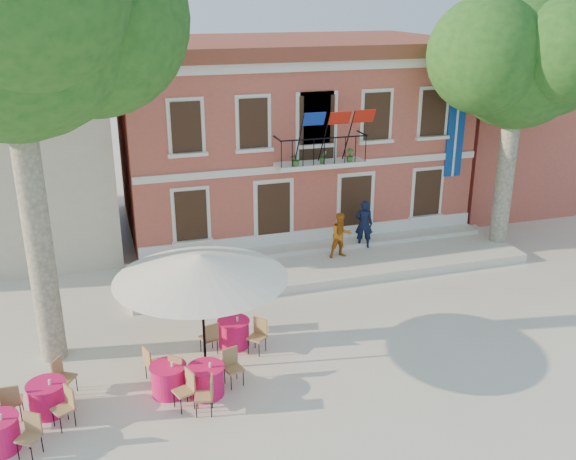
{
  "coord_description": "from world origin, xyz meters",
  "views": [
    {
      "loc": [
        -5.62,
        -15.21,
        9.14
      ],
      "look_at": [
        0.17,
        3.5,
        1.92
      ],
      "focal_mm": 40.0,
      "sensor_mm": 36.0,
      "label": 1
    }
  ],
  "objects_px": {
    "cafe_table_0": "(47,396)",
    "cafe_table_4": "(234,332)",
    "patio_umbrella": "(201,267)",
    "plane_tree_east": "(519,62)",
    "pedestrian_navy": "(364,224)",
    "plane_tree_west": "(5,9)",
    "pedestrian_orange": "(341,235)",
    "cafe_table_1": "(169,378)",
    "cafe_table_3": "(206,379)"
  },
  "relations": [
    {
      "from": "cafe_table_1",
      "to": "plane_tree_east",
      "type": "bearing_deg",
      "value": 24.12
    },
    {
      "from": "cafe_table_0",
      "to": "pedestrian_orange",
      "type": "bearing_deg",
      "value": 32.26
    },
    {
      "from": "cafe_table_0",
      "to": "cafe_table_1",
      "type": "bearing_deg",
      "value": -1.4
    },
    {
      "from": "cafe_table_4",
      "to": "pedestrian_orange",
      "type": "bearing_deg",
      "value": 42.09
    },
    {
      "from": "patio_umbrella",
      "to": "cafe_table_1",
      "type": "xyz_separation_m",
      "value": [
        -1.04,
        -0.81,
        -2.46
      ]
    },
    {
      "from": "plane_tree_west",
      "to": "cafe_table_1",
      "type": "xyz_separation_m",
      "value": [
        2.73,
        -2.63,
        -8.42
      ]
    },
    {
      "from": "cafe_table_1",
      "to": "cafe_table_3",
      "type": "height_order",
      "value": "same"
    },
    {
      "from": "plane_tree_west",
      "to": "plane_tree_east",
      "type": "relative_size",
      "value": 1.27
    },
    {
      "from": "cafe_table_0",
      "to": "cafe_table_1",
      "type": "distance_m",
      "value": 2.77
    },
    {
      "from": "pedestrian_navy",
      "to": "cafe_table_1",
      "type": "distance_m",
      "value": 10.58
    },
    {
      "from": "pedestrian_orange",
      "to": "cafe_table_1",
      "type": "xyz_separation_m",
      "value": [
        -6.9,
        -6.17,
        -0.7
      ]
    },
    {
      "from": "plane_tree_west",
      "to": "cafe_table_0",
      "type": "distance_m",
      "value": 8.79
    },
    {
      "from": "plane_tree_east",
      "to": "cafe_table_3",
      "type": "height_order",
      "value": "plane_tree_east"
    },
    {
      "from": "cafe_table_0",
      "to": "cafe_table_4",
      "type": "relative_size",
      "value": 1.03
    },
    {
      "from": "patio_umbrella",
      "to": "cafe_table_4",
      "type": "xyz_separation_m",
      "value": [
        0.97,
        0.94,
        -2.45
      ]
    },
    {
      "from": "pedestrian_orange",
      "to": "cafe_table_0",
      "type": "distance_m",
      "value": 11.46
    },
    {
      "from": "patio_umbrella",
      "to": "pedestrian_navy",
      "type": "height_order",
      "value": "patio_umbrella"
    },
    {
      "from": "plane_tree_west",
      "to": "patio_umbrella",
      "type": "height_order",
      "value": "plane_tree_west"
    },
    {
      "from": "cafe_table_0",
      "to": "cafe_table_4",
      "type": "height_order",
      "value": "same"
    },
    {
      "from": "plane_tree_west",
      "to": "plane_tree_east",
      "type": "distance_m",
      "value": 16.43
    },
    {
      "from": "patio_umbrella",
      "to": "pedestrian_orange",
      "type": "bearing_deg",
      "value": 42.46
    },
    {
      "from": "cafe_table_4",
      "to": "pedestrian_navy",
      "type": "bearing_deg",
      "value": 39.89
    },
    {
      "from": "cafe_table_1",
      "to": "cafe_table_4",
      "type": "bearing_deg",
      "value": 41.19
    },
    {
      "from": "pedestrian_orange",
      "to": "cafe_table_4",
      "type": "height_order",
      "value": "pedestrian_orange"
    },
    {
      "from": "plane_tree_east",
      "to": "pedestrian_navy",
      "type": "relative_size",
      "value": 5.23
    },
    {
      "from": "plane_tree_west",
      "to": "patio_umbrella",
      "type": "bearing_deg",
      "value": -25.82
    },
    {
      "from": "pedestrian_navy",
      "to": "pedestrian_orange",
      "type": "xyz_separation_m",
      "value": [
        -1.16,
        -0.64,
        -0.08
      ]
    },
    {
      "from": "patio_umbrella",
      "to": "cafe_table_3",
      "type": "bearing_deg",
      "value": -98.77
    },
    {
      "from": "cafe_table_1",
      "to": "cafe_table_3",
      "type": "distance_m",
      "value": 0.92
    },
    {
      "from": "cafe_table_1",
      "to": "cafe_table_3",
      "type": "xyz_separation_m",
      "value": [
        0.86,
        -0.31,
        0.01
      ]
    },
    {
      "from": "patio_umbrella",
      "to": "pedestrian_orange",
      "type": "distance_m",
      "value": 8.14
    },
    {
      "from": "plane_tree_east",
      "to": "patio_umbrella",
      "type": "relative_size",
      "value": 2.19
    },
    {
      "from": "cafe_table_0",
      "to": "plane_tree_east",
      "type": "bearing_deg",
      "value": 20.1
    },
    {
      "from": "plane_tree_west",
      "to": "cafe_table_1",
      "type": "bearing_deg",
      "value": -43.94
    },
    {
      "from": "plane_tree_west",
      "to": "cafe_table_3",
      "type": "bearing_deg",
      "value": -39.25
    },
    {
      "from": "cafe_table_0",
      "to": "cafe_table_4",
      "type": "xyz_separation_m",
      "value": [
        4.78,
        1.68,
        0.0
      ]
    },
    {
      "from": "plane_tree_east",
      "to": "pedestrian_orange",
      "type": "relative_size",
      "value": 5.73
    },
    {
      "from": "plane_tree_east",
      "to": "cafe_table_4",
      "type": "height_order",
      "value": "plane_tree_east"
    },
    {
      "from": "plane_tree_west",
      "to": "cafe_table_0",
      "type": "xyz_separation_m",
      "value": [
        -0.04,
        -2.56,
        -8.41
      ]
    },
    {
      "from": "plane_tree_west",
      "to": "pedestrian_navy",
      "type": "distance_m",
      "value": 13.86
    },
    {
      "from": "pedestrian_orange",
      "to": "cafe_table_1",
      "type": "relative_size",
      "value": 0.84
    },
    {
      "from": "plane_tree_east",
      "to": "pedestrian_navy",
      "type": "bearing_deg",
      "value": 170.44
    },
    {
      "from": "plane_tree_east",
      "to": "cafe_table_1",
      "type": "relative_size",
      "value": 4.84
    },
    {
      "from": "plane_tree_east",
      "to": "cafe_table_4",
      "type": "bearing_deg",
      "value": -159.61
    },
    {
      "from": "pedestrian_navy",
      "to": "cafe_table_0",
      "type": "relative_size",
      "value": 0.96
    },
    {
      "from": "plane_tree_west",
      "to": "pedestrian_orange",
      "type": "relative_size",
      "value": 7.27
    },
    {
      "from": "pedestrian_navy",
      "to": "cafe_table_3",
      "type": "xyz_separation_m",
      "value": [
        -7.19,
        -7.11,
        -0.77
      ]
    },
    {
      "from": "patio_umbrella",
      "to": "cafe_table_3",
      "type": "xyz_separation_m",
      "value": [
        -0.17,
        -1.11,
        -2.45
      ]
    },
    {
      "from": "plane_tree_west",
      "to": "cafe_table_1",
      "type": "height_order",
      "value": "plane_tree_west"
    },
    {
      "from": "cafe_table_4",
      "to": "cafe_table_0",
      "type": "bearing_deg",
      "value": -160.57
    }
  ]
}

